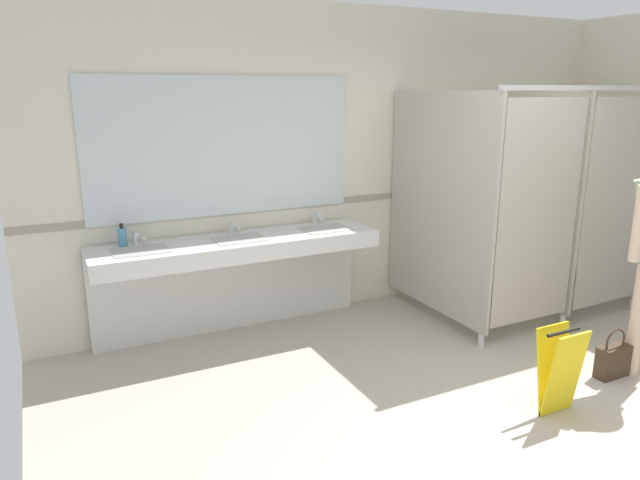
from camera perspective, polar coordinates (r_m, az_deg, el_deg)
name	(u,v)px	position (r m, az deg, el deg)	size (l,w,h in m)	color
ground_plane	(552,426)	(4.23, 21.82, -16.63)	(6.15, 5.49, 0.10)	#B2A899
wall_back	(360,161)	(5.63, 3.99, 7.76)	(6.15, 0.12, 2.81)	beige
wall_back_tile_band	(363,198)	(5.63, 4.26, 4.11)	(6.15, 0.01, 0.06)	#9E937F
vanity_counter	(236,262)	(4.98, -8.26, -2.20)	(2.39, 0.57, 0.99)	silver
mirror_panel	(224,147)	(4.99, -9.41, 9.03)	(2.29, 0.02, 1.16)	silver
bathroom_stalls	(534,198)	(5.71, 20.29, 3.86)	(1.95, 1.43, 2.10)	#B2AD9E
handbag	(613,360)	(4.88, 26.83, -10.46)	(0.27, 0.11, 0.38)	#3F2D1E
soap_dispenser	(122,237)	(4.79, -18.86, 0.31)	(0.07, 0.07, 0.18)	teal
wet_floor_sign	(559,370)	(4.16, 22.47, -11.72)	(0.28, 0.19, 0.58)	yellow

